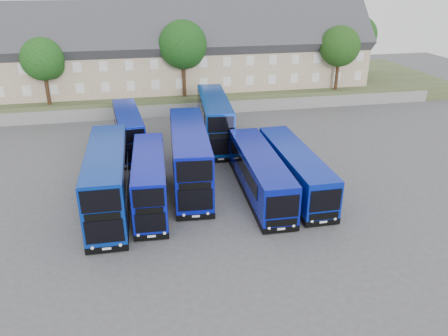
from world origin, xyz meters
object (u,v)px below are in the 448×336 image
dd_front_mid (150,182)px  tree_east (340,48)px  tree_west (44,61)px  tree_mid (184,46)px  coach_east_a (260,174)px  dd_front_left (108,181)px  tree_far (358,37)px

dd_front_mid → tree_east: size_ratio=1.24×
tree_west → tree_mid: (16.00, 0.50, 1.02)m
dd_front_mid → coach_east_a: 8.54m
dd_front_left → coach_east_a: 11.53m
tree_east → tree_far: bearing=49.4°
tree_far → tree_west: bearing=-170.5°
dd_front_mid → tree_far: bearing=46.7°
dd_front_mid → tree_mid: (5.57, 23.95, 6.11)m
dd_front_mid → coach_east_a: dd_front_mid is taller
dd_front_mid → coach_east_a: (8.53, 0.30, -0.31)m
dd_front_left → tree_west: bearing=108.3°
tree_mid → tree_east: tree_mid is taller
dd_front_mid → tree_far: (31.57, 30.45, 5.77)m
tree_west → tree_east: size_ratio=0.94×
dd_front_mid → coach_east_a: bearing=4.8°
coach_east_a → tree_east: (17.04, 23.15, 5.74)m
dd_front_mid → tree_east: (25.57, 23.45, 5.43)m
tree_east → coach_east_a: bearing=-126.4°
coach_east_a → tree_west: 30.41m
tree_mid → tree_far: bearing=14.0°
tree_mid → dd_front_left: bearing=-109.6°
tree_east → tree_west: bearing=-180.0°
tree_west → dd_front_mid: bearing=-66.0°
coach_east_a → tree_mid: 24.68m
tree_west → tree_far: bearing=9.5°
dd_front_left → tree_far: tree_far is taller
tree_far → coach_east_a: bearing=-127.4°
dd_front_left → dd_front_mid: (2.98, 0.03, -0.33)m
tree_east → tree_far: size_ratio=0.94×
tree_west → tree_far: (42.00, 7.00, 0.68)m
dd_front_left → tree_west: size_ratio=1.54×
coach_east_a → tree_far: bearing=54.2°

